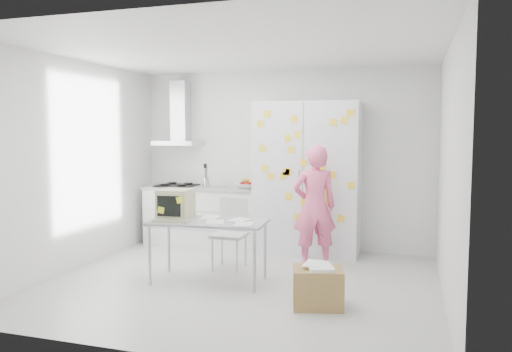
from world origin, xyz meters
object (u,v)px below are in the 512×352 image
(desk, at_px, (187,212))
(person, at_px, (314,207))
(chair, at_px, (231,229))
(cardboard_box, at_px, (318,287))

(desk, bearing_deg, person, 32.43)
(chair, distance_m, cardboard_box, 1.79)
(cardboard_box, bearing_deg, chair, 140.10)
(chair, relative_size, cardboard_box, 1.58)
(person, relative_size, desk, 1.14)
(desk, xyz_separation_m, cardboard_box, (1.67, -0.48, -0.62))
(chair, bearing_deg, person, 19.19)
(desk, bearing_deg, chair, 60.02)
(person, distance_m, desk, 1.68)
(person, distance_m, chair, 1.13)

